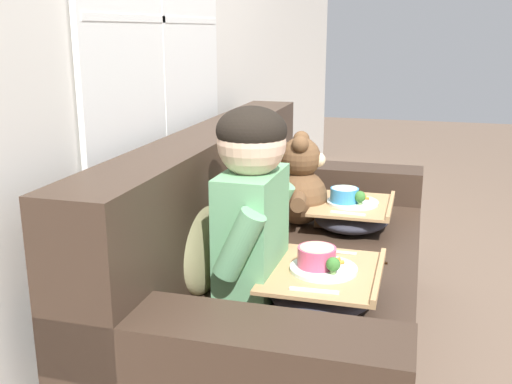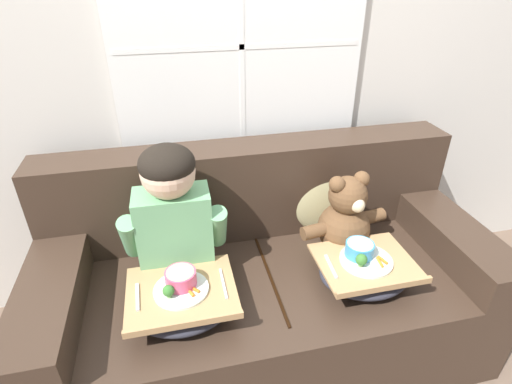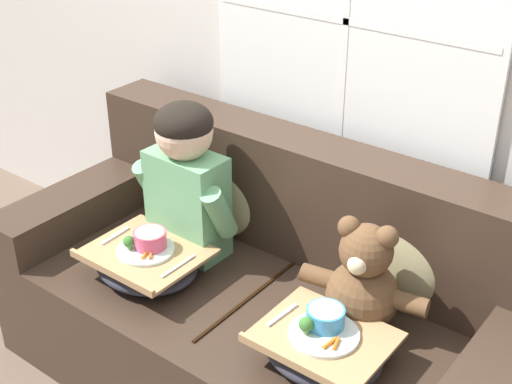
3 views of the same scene
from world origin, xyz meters
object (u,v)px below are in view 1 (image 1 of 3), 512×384
object	(u,v)px
lap_tray_child	(323,284)
lap_tray_teddy	(352,214)
teddy_bear	(301,186)
throw_pillow_behind_teddy	(257,180)
couch	(280,284)
child_figure	(252,195)
throw_pillow_behind_child	(195,235)

from	to	relation	value
lap_tray_child	lap_tray_teddy	xyz separation A→B (m)	(0.77, 0.00, 0.00)
teddy_bear	throw_pillow_behind_teddy	bearing A→B (deg)	90.26
couch	teddy_bear	world-z (taller)	couch
lap_tray_teddy	teddy_bear	bearing A→B (deg)	89.38
child_figure	lap_tray_child	distance (m)	0.36
couch	child_figure	xyz separation A→B (m)	(-0.39, 0.00, 0.47)
teddy_bear	lap_tray_teddy	xyz separation A→B (m)	(-0.00, -0.23, -0.11)
couch	teddy_bear	bearing A→B (deg)	0.06
lap_tray_child	lap_tray_teddy	distance (m)	0.77
child_figure	throw_pillow_behind_child	bearing A→B (deg)	89.99
throw_pillow_behind_child	child_figure	distance (m)	0.25
throw_pillow_behind_child	teddy_bear	world-z (taller)	teddy_bear
throw_pillow_behind_teddy	lap_tray_child	size ratio (longest dim) A/B	1.00
lap_tray_teddy	couch	bearing A→B (deg)	149.46
throw_pillow_behind_child	throw_pillow_behind_teddy	world-z (taller)	throw_pillow_behind_teddy
teddy_bear	lap_tray_child	size ratio (longest dim) A/B	1.05
couch	child_figure	size ratio (longest dim) A/B	3.22
throw_pillow_behind_teddy	throw_pillow_behind_child	bearing A→B (deg)	180.00
throw_pillow_behind_teddy	lap_tray_teddy	world-z (taller)	throw_pillow_behind_teddy
throw_pillow_behind_child	teddy_bear	bearing A→B (deg)	-14.55
child_figure	lap_tray_teddy	xyz separation A→B (m)	(0.77, -0.23, -0.27)
lap_tray_child	couch	bearing A→B (deg)	30.51
throw_pillow_behind_teddy	lap_tray_child	bearing A→B (deg)	-150.97
child_figure	teddy_bear	bearing A→B (deg)	-0.33
couch	lap_tray_teddy	xyz separation A→B (m)	(0.38, -0.23, 0.19)
couch	throw_pillow_behind_teddy	distance (m)	0.54
throw_pillow_behind_child	lap_tray_teddy	xyz separation A→B (m)	(0.77, -0.43, -0.12)
throw_pillow_behind_teddy	teddy_bear	bearing A→B (deg)	-89.74
throw_pillow_behind_teddy	lap_tray_teddy	xyz separation A→B (m)	(-0.00, -0.43, -0.12)
couch	teddy_bear	size ratio (longest dim) A/B	4.51
couch	throw_pillow_behind_child	size ratio (longest dim) A/B	4.87
lap_tray_teddy	child_figure	bearing A→B (deg)	163.27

